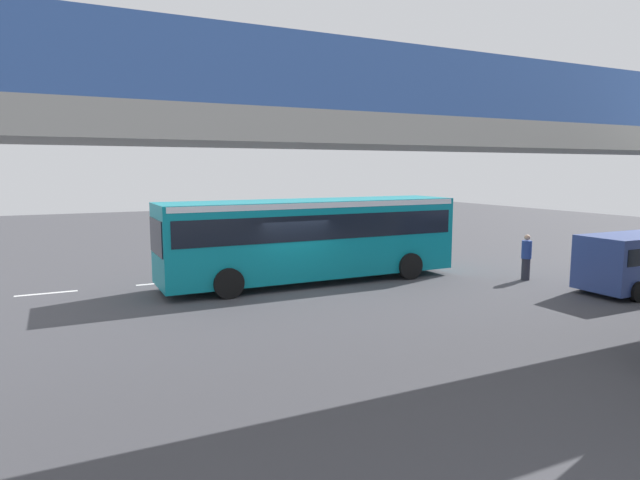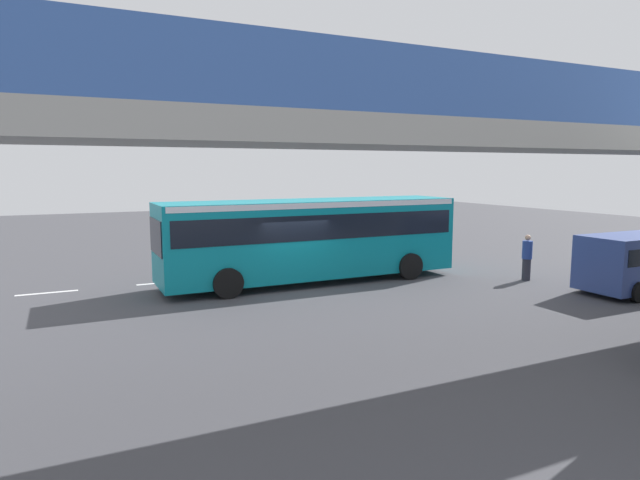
{
  "view_description": "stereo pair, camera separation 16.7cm",
  "coord_description": "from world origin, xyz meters",
  "views": [
    {
      "loc": [
        7.54,
        17.78,
        4.32
      ],
      "look_at": [
        -1.56,
        -0.8,
        1.6
      ],
      "focal_mm": 30.41,
      "sensor_mm": 36.0,
      "label": 1
    },
    {
      "loc": [
        7.39,
        17.85,
        4.32
      ],
      "look_at": [
        -1.56,
        -0.8,
        1.6
      ],
      "focal_mm": 30.41,
      "sensor_mm": 36.0,
      "label": 2
    }
  ],
  "objects": [
    {
      "name": "pedestrian_overpass",
      "position": [
        0.0,
        9.07,
        4.6
      ],
      "size": [
        25.69,
        2.6,
        6.31
      ],
      "color": "#9E9E99",
      "rests_on": "ground"
    },
    {
      "name": "pedestrian",
      "position": [
        -8.87,
        2.59,
        0.89
      ],
      "size": [
        0.38,
        0.38,
        1.79
      ],
      "color": "#2D2D38",
      "rests_on": "ground"
    },
    {
      "name": "lane_dash_leftmost",
      "position": [
        -8.0,
        -3.05,
        0.0
      ],
      "size": [
        2.0,
        0.2,
        0.01
      ],
      "primitive_type": "cube",
      "color": "silver",
      "rests_on": "ground"
    },
    {
      "name": "city_bus",
      "position": [
        -1.19,
        -0.81,
        1.88
      ],
      "size": [
        11.54,
        2.85,
        3.15
      ],
      "color": "#0C8493",
      "rests_on": "ground"
    },
    {
      "name": "ground",
      "position": [
        0.0,
        0.0,
        0.0
      ],
      "size": [
        80.0,
        80.0,
        0.0
      ],
      "primitive_type": "plane",
      "color": "#424247"
    },
    {
      "name": "lane_dash_left",
      "position": [
        -4.0,
        -3.05,
        0.0
      ],
      "size": [
        2.0,
        0.2,
        0.01
      ],
      "primitive_type": "cube",
      "color": "silver",
      "rests_on": "ground"
    },
    {
      "name": "lane_dash_rightmost",
      "position": [
        8.0,
        -3.05,
        0.0
      ],
      "size": [
        2.0,
        0.2,
        0.01
      ],
      "primitive_type": "cube",
      "color": "silver",
      "rests_on": "ground"
    },
    {
      "name": "lane_dash_centre",
      "position": [
        0.0,
        -3.05,
        0.0
      ],
      "size": [
        2.0,
        0.2,
        0.01
      ],
      "primitive_type": "cube",
      "color": "silver",
      "rests_on": "ground"
    },
    {
      "name": "lane_dash_right",
      "position": [
        4.0,
        -3.05,
        0.0
      ],
      "size": [
        2.0,
        0.2,
        0.01
      ],
      "primitive_type": "cube",
      "color": "silver",
      "rests_on": "ground"
    }
  ]
}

